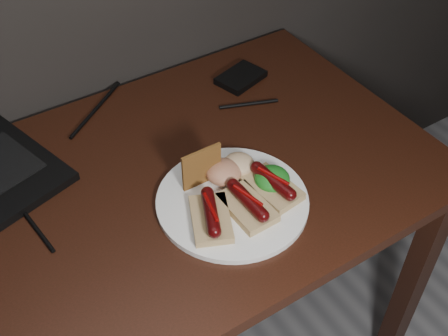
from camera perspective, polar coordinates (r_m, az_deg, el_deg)
desk at (r=1.17m, az=-11.57°, el=-6.96°), size 1.40×0.70×0.75m
hard_drive at (r=1.40m, az=1.71°, el=9.18°), size 0.13×0.11×0.02m
desk_cables at (r=1.20m, az=-17.52°, el=-0.55°), size 1.02×0.41×0.01m
plate at (r=1.09m, az=0.85°, el=-3.35°), size 0.33×0.33×0.01m
bread_sausage_left at (r=1.03m, az=-1.34°, el=-4.88°), size 0.11×0.13×0.04m
bread_sausage_center at (r=1.05m, az=2.39°, el=-3.69°), size 0.07×0.12×0.04m
bread_sausage_right at (r=1.09m, az=4.96°, el=-1.72°), size 0.08×0.12×0.04m
crispbread at (r=1.08m, az=-2.28°, el=0.10°), size 0.09×0.01×0.08m
salad_greens at (r=1.10m, az=4.91°, el=-1.08°), size 0.07×0.07×0.04m
salsa_mound at (r=1.11m, az=-0.05°, el=-0.40°), size 0.07×0.07×0.04m
coleslaw_mound at (r=1.13m, az=1.50°, el=0.39°), size 0.06×0.06×0.04m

